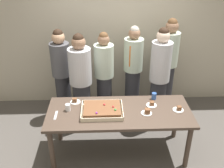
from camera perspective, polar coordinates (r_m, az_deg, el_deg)
The scene contains 17 objects.
ground_plane at distance 4.10m, azimuth 1.46°, elevation -14.54°, with size 12.00×12.00×0.00m, color #4C4742.
interior_back_panel at distance 4.78m, azimuth 0.47°, elevation 12.68°, with size 8.00×0.12×3.00m, color #B2A893.
party_table at distance 3.68m, azimuth 1.58°, elevation -7.05°, with size 2.00×0.81×0.74m.
sheet_cake at distance 3.60m, azimuth -2.18°, elevation -5.65°, with size 0.57×0.46×0.10m.
plated_slice_near_left at distance 3.60m, azimuth 7.64°, elevation -6.08°, with size 0.15×0.15×0.08m.
plated_slice_near_right at distance 3.85m, azimuth -8.09°, elevation -3.74°, with size 0.15×0.15×0.07m.
plated_slice_far_left at distance 3.76m, azimuth 14.33°, elevation -5.34°, with size 0.15×0.15×0.07m.
plated_slice_far_right at distance 3.79m, azimuth 8.65°, elevation -4.41°, with size 0.15×0.15×0.06m.
drink_cup_nearest at distance 3.67m, azimuth -9.60°, elevation -5.06°, with size 0.07×0.07×0.10m, color white.
drink_cup_middle at distance 3.93m, azimuth 9.15°, elevation -2.61°, with size 0.07×0.07×0.10m, color #2D5199.
cake_server_utensil at distance 3.63m, azimuth -12.16°, elevation -6.69°, with size 0.03×0.20×0.01m, color silver.
person_serving_front at distance 4.22m, azimuth -6.81°, elevation 0.64°, with size 0.36×0.36×1.63m.
person_green_shirt_behind at distance 4.68m, azimuth 12.10°, elevation 4.15°, with size 0.31×0.31×1.74m.
person_striped_tie_right at distance 4.27m, azimuth 10.31°, elevation 1.53°, with size 0.32×0.32×1.71m.
person_far_right_suit at distance 4.42m, azimuth -1.73°, elevation 1.83°, with size 0.32×0.32×1.58m.
person_left_edge_reaching at distance 4.58m, azimuth 4.58°, elevation 3.12°, with size 0.32×0.32×1.63m.
person_back_corner at distance 4.53m, azimuth -10.92°, elevation 2.35°, with size 0.32×0.32×1.61m.
Camera 1 is at (-0.22, -3.00, 2.78)m, focal length 41.88 mm.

